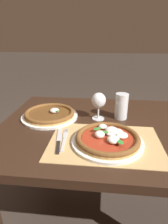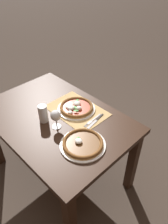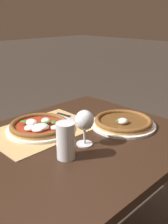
{
  "view_description": "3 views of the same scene",
  "coord_description": "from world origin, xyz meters",
  "px_view_note": "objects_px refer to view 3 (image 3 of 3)",
  "views": [
    {
      "loc": [
        -0.08,
        -0.9,
        1.19
      ],
      "look_at": [
        -0.17,
        -0.03,
        0.82
      ],
      "focal_mm": 30.0,
      "sensor_mm": 36.0,
      "label": 1
    },
    {
      "loc": [
        -1.14,
        0.79,
        1.87
      ],
      "look_at": [
        -0.2,
        -0.13,
        0.83
      ],
      "focal_mm": 35.0,
      "sensor_mm": 36.0,
      "label": 2
    },
    {
      "loc": [
        0.61,
        0.78,
        1.26
      ],
      "look_at": [
        -0.25,
        -0.08,
        0.81
      ],
      "focal_mm": 42.0,
      "sensor_mm": 36.0,
      "label": 3
    }
  ],
  "objects_px": {
    "wine_glass": "(85,122)",
    "pizza_near": "(39,126)",
    "pizza_far": "(123,122)",
    "pint_glass": "(66,141)",
    "knife": "(73,117)",
    "fork": "(71,119)"
  },
  "relations": [
    {
      "from": "pizza_far",
      "to": "pint_glass",
      "type": "height_order",
      "value": "pint_glass"
    },
    {
      "from": "pizza_near",
      "to": "knife",
      "type": "xyz_separation_m",
      "value": [
        -0.22,
        -0.0,
        -0.02
      ]
    },
    {
      "from": "knife",
      "to": "wine_glass",
      "type": "bearing_deg",
      "value": 56.7
    },
    {
      "from": "pizza_near",
      "to": "pint_glass",
      "type": "bearing_deg",
      "value": 74.75
    },
    {
      "from": "pizza_near",
      "to": "pizza_far",
      "type": "height_order",
      "value": "pizza_near"
    },
    {
      "from": "wine_glass",
      "to": "knife",
      "type": "distance_m",
      "value": 0.32
    },
    {
      "from": "wine_glass",
      "to": "fork",
      "type": "relative_size",
      "value": 0.77
    },
    {
      "from": "pizza_far",
      "to": "pint_glass",
      "type": "distance_m",
      "value": 0.41
    },
    {
      "from": "pizza_far",
      "to": "fork",
      "type": "height_order",
      "value": "pizza_far"
    },
    {
      "from": "knife",
      "to": "pint_glass",
      "type": "bearing_deg",
      "value": 43.63
    },
    {
      "from": "pizza_far",
      "to": "wine_glass",
      "type": "relative_size",
      "value": 2.08
    },
    {
      "from": "fork",
      "to": "knife",
      "type": "relative_size",
      "value": 0.93
    },
    {
      "from": "wine_glass",
      "to": "knife",
      "type": "bearing_deg",
      "value": -123.3
    },
    {
      "from": "fork",
      "to": "knife",
      "type": "distance_m",
      "value": 0.03
    },
    {
      "from": "wine_glass",
      "to": "fork",
      "type": "xyz_separation_m",
      "value": [
        -0.14,
        -0.24,
        -0.1
      ]
    },
    {
      "from": "pint_glass",
      "to": "knife",
      "type": "xyz_separation_m",
      "value": [
        -0.3,
        -0.28,
        -0.06
      ]
    },
    {
      "from": "pizza_far",
      "to": "wine_glass",
      "type": "xyz_separation_m",
      "value": [
        0.28,
        0.01,
        0.09
      ]
    },
    {
      "from": "pint_glass",
      "to": "knife",
      "type": "height_order",
      "value": "pint_glass"
    },
    {
      "from": "wine_glass",
      "to": "pint_glass",
      "type": "bearing_deg",
      "value": 11.66
    },
    {
      "from": "pizza_far",
      "to": "fork",
      "type": "distance_m",
      "value": 0.27
    },
    {
      "from": "wine_glass",
      "to": "pizza_near",
      "type": "bearing_deg",
      "value": -78.19
    },
    {
      "from": "pizza_far",
      "to": "knife",
      "type": "height_order",
      "value": "pizza_far"
    }
  ]
}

